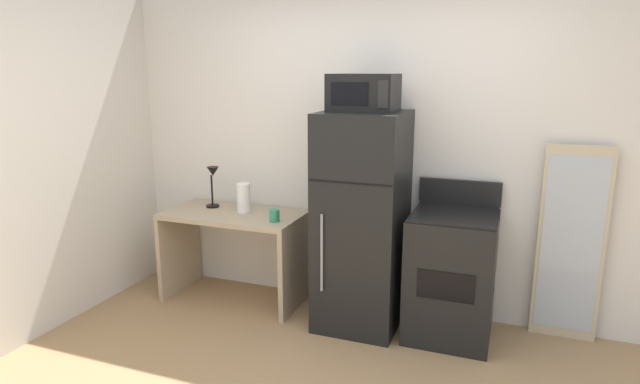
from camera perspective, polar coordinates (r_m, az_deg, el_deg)
The scene contains 9 objects.
wall_back_white at distance 4.15m, azimuth 6.74°, elevation 4.86°, with size 5.00×0.10×2.60m, color silver.
desk at distance 4.42m, azimuth -9.31°, elevation -5.07°, with size 1.14×0.59×0.75m.
desk_lamp at distance 4.49m, azimuth -11.59°, elevation 1.29°, with size 0.14×0.12×0.35m.
coffee_mug at distance 4.05m, azimuth -4.98°, elevation -2.57°, with size 0.08×0.08×0.10m, color #338C66.
paper_towel_roll at distance 4.33m, azimuth -8.30°, elevation -0.63°, with size 0.11×0.11×0.24m, color white.
refrigerator at distance 3.89m, azimuth 4.60°, elevation -3.16°, with size 0.60×0.68×1.61m.
microwave at distance 3.72m, azimuth 4.78°, elevation 10.70°, with size 0.46×0.35×0.26m.
oven_range at distance 3.91m, azimuth 14.06°, elevation -8.65°, with size 0.59×0.61×1.10m.
leaning_mirror at distance 4.08m, azimuth 25.61°, elevation -5.18°, with size 0.44×0.03×1.40m.
Camera 1 is at (0.99, -2.29, 1.89)m, focal length 29.43 mm.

